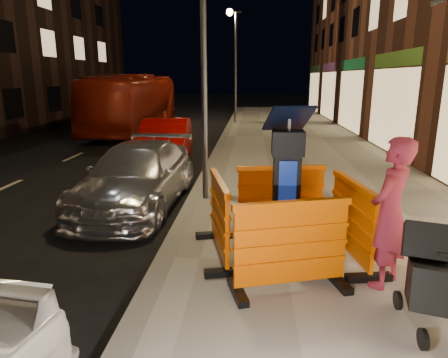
# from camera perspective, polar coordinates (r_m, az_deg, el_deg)

# --- Properties ---
(ground_plane) EXTENTS (120.00, 120.00, 0.00)m
(ground_plane) POSITION_cam_1_polar(r_m,az_deg,el_deg) (6.11, -8.36, -12.28)
(ground_plane) COLOR black
(ground_plane) RESTS_ON ground
(sidewalk) EXTENTS (6.00, 60.00, 0.15)m
(sidewalk) POSITION_cam_1_polar(r_m,az_deg,el_deg) (6.20, 20.48, -11.91)
(sidewalk) COLOR gray
(sidewalk) RESTS_ON ground
(kerb) EXTENTS (0.30, 60.00, 0.15)m
(kerb) POSITION_cam_1_polar(r_m,az_deg,el_deg) (6.08, -8.39, -11.64)
(kerb) COLOR slate
(kerb) RESTS_ON ground
(parking_kiosk) EXTENTS (0.77, 0.77, 2.08)m
(parking_kiosk) POSITION_cam_1_polar(r_m,az_deg,el_deg) (5.72, 8.86, -1.38)
(parking_kiosk) COLOR black
(parking_kiosk) RESTS_ON sidewalk
(barrier_front) EXTENTS (1.60, 1.00, 1.16)m
(barrier_front) POSITION_cam_1_polar(r_m,az_deg,el_deg) (4.98, 9.53, -9.47)
(barrier_front) COLOR #F56100
(barrier_front) RESTS_ON sidewalk
(barrier_back) EXTENTS (1.56, 0.82, 1.16)m
(barrier_back) POSITION_cam_1_polar(r_m,az_deg,el_deg) (6.76, 8.08, -2.95)
(barrier_back) COLOR #F56100
(barrier_back) RESTS_ON sidewalk
(barrier_kerbside) EXTENTS (0.93, 1.59, 1.16)m
(barrier_kerbside) POSITION_cam_1_polar(r_m,az_deg,el_deg) (5.85, -0.66, -5.55)
(barrier_kerbside) COLOR #F56100
(barrier_kerbside) RESTS_ON sidewalk
(barrier_bldgside) EXTENTS (0.84, 1.57, 1.16)m
(barrier_bldgside) POSITION_cam_1_polar(r_m,az_deg,el_deg) (6.01, 17.80, -5.73)
(barrier_bldgside) COLOR #F56100
(barrier_bldgside) RESTS_ON sidewalk
(car_silver) EXTENTS (2.03, 4.61, 1.32)m
(car_silver) POSITION_cam_1_polar(r_m,az_deg,el_deg) (8.95, -12.10, -3.67)
(car_silver) COLOR silver
(car_silver) RESTS_ON ground
(car_red) EXTENTS (1.87, 4.38, 1.40)m
(car_red) POSITION_cam_1_polar(r_m,az_deg,el_deg) (13.27, -8.26, 2.40)
(car_red) COLOR #930705
(car_red) RESTS_ON ground
(bus_doubledecker) EXTENTS (2.63, 10.26, 2.84)m
(bus_doubledecker) POSITION_cam_1_polar(r_m,az_deg,el_deg) (21.39, -12.45, 6.75)
(bus_doubledecker) COLOR maroon
(bus_doubledecker) RESTS_ON ground
(man) EXTENTS (0.79, 0.83, 1.90)m
(man) POSITION_cam_1_polar(r_m,az_deg,el_deg) (5.32, 22.63, -4.57)
(man) COLOR maroon
(man) RESTS_ON sidewalk
(stroller) EXTENTS (0.80, 0.99, 1.08)m
(stroller) POSITION_cam_1_polar(r_m,az_deg,el_deg) (4.77, 27.88, -12.74)
(stroller) COLOR black
(stroller) RESTS_ON sidewalk
(street_lamp_mid) EXTENTS (0.12, 0.12, 6.00)m
(street_lamp_mid) POSITION_cam_1_polar(r_m,az_deg,el_deg) (8.39, -2.91, 17.27)
(street_lamp_mid) COLOR #3F3F44
(street_lamp_mid) RESTS_ON sidewalk
(street_lamp_far) EXTENTS (0.12, 0.12, 6.00)m
(street_lamp_far) POSITION_cam_1_polar(r_m,az_deg,el_deg) (23.35, 1.67, 15.45)
(street_lamp_far) COLOR #3F3F44
(street_lamp_far) RESTS_ON sidewalk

